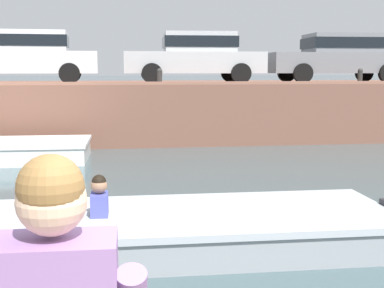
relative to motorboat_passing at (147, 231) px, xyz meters
The scene contains 9 objects.
ground_plane 2.22m from the motorboat_passing, 69.58° to the left, with size 400.00×400.00×0.00m, color #3D5156.
far_quay_wall 11.41m from the motorboat_passing, 86.11° to the left, with size 60.00×6.00×1.74m, color brown.
far_wall_coping 8.66m from the motorboat_passing, 84.80° to the left, with size 60.00×0.24×0.08m, color #925F4C.
motorboat_passing is the anchor object (origin of this frame).
car_left_inner_white 11.03m from the motorboat_passing, 105.80° to the left, with size 4.27×2.05×1.54m.
car_centre_silver 10.84m from the motorboat_passing, 78.46° to the left, with size 4.32×2.11×1.54m.
car_right_inner_grey 12.59m from the motorboat_passing, 56.94° to the left, with size 4.44×2.04×1.54m.
mooring_bollard_mid 8.83m from the motorboat_passing, 84.35° to the left, with size 0.15×0.15×0.45m.
mooring_bollard_east 11.05m from the motorboat_passing, 52.14° to the left, with size 0.15×0.15×0.45m.
Camera 1 is at (-1.10, -1.98, 2.13)m, focal length 50.00 mm.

